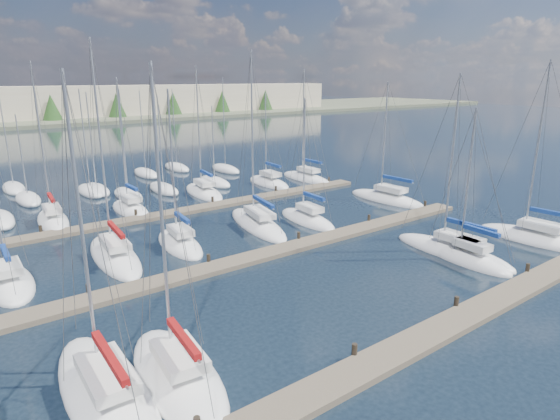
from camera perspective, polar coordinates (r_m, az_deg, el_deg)
ground at (r=73.53m, az=-22.02°, el=4.91°), size 400.00×400.00×0.00m
dock_near at (r=25.06m, az=17.18°, el=-14.66°), size 44.00×1.93×1.10m
dock_mid at (r=34.13m, az=-2.03°, el=-5.47°), size 44.00×1.93×1.10m
dock_far at (r=45.76m, az=-12.06°, el=-0.21°), size 44.00×1.93×1.10m
sailboat_j at (r=37.07m, az=-12.12°, el=-4.02°), size 3.36×7.59×12.53m
sailboat_i at (r=35.90m, az=-19.50°, el=-5.26°), size 3.58×10.07×15.85m
sailboat_m at (r=50.76m, az=12.90°, el=1.35°), size 3.43×9.50×12.90m
sailboat_o at (r=47.84m, az=-17.78°, el=0.12°), size 2.60×7.05×13.35m
sailboat_c at (r=21.94m, az=-12.36°, el=-18.99°), size 3.92×8.65×13.93m
sailboat_n at (r=46.71m, az=-25.94°, el=-1.12°), size 3.13×8.32×14.66m
sailboat_q at (r=57.09m, az=-1.36°, el=3.36°), size 3.31×8.07×11.57m
sailboat_k at (r=41.05m, az=-2.77°, el=-1.69°), size 4.81×10.76×15.47m
sailboat_g at (r=42.61m, az=28.53°, el=-3.02°), size 3.65×9.00×14.59m
sailboat_p at (r=53.01m, az=-9.27°, el=2.18°), size 4.02×8.96×14.55m
sailboat_b at (r=21.75m, az=-20.44°, el=-20.10°), size 3.34×10.16×13.65m
sailboat_h at (r=34.06m, az=-30.09°, el=-7.74°), size 2.88×7.24×12.27m
sailboat_e at (r=35.82m, az=21.80°, el=-5.55°), size 2.70×7.09×11.38m
sailboat_f at (r=36.92m, az=20.27°, el=-4.77°), size 2.84×9.65×13.60m
sailboat_r at (r=59.70m, az=3.22°, el=3.91°), size 2.61×8.77×14.26m
sailboat_l at (r=42.38m, az=3.34°, el=-1.14°), size 3.05×7.70×11.61m
distant_boats at (r=56.99m, az=-21.92°, el=2.29°), size 36.93×20.75×13.30m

